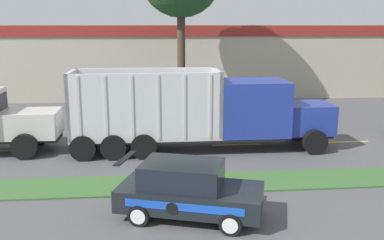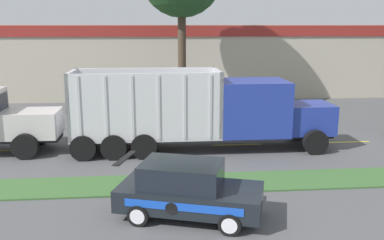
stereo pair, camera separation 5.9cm
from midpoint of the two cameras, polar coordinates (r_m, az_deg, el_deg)
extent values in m
cube|color=#3D6633|center=(15.79, 4.98, -8.23)|extent=(120.00, 1.97, 0.06)
cube|color=yellow|center=(21.41, -23.79, -3.77)|extent=(2.40, 0.14, 0.01)
cube|color=yellow|center=(20.34, -9.19, -3.65)|extent=(2.40, 0.14, 0.01)
cube|color=yellow|center=(20.68, 5.93, -3.29)|extent=(2.40, 0.14, 0.01)
cube|color=yellow|center=(22.36, 19.65, -2.76)|extent=(2.40, 0.14, 0.01)
cube|color=silver|center=(20.47, -20.84, -0.43)|extent=(2.52, 1.91, 1.16)
cube|color=#B7B7BC|center=(20.17, -17.31, -0.37)|extent=(0.06, 1.63, 0.99)
cube|color=black|center=(20.68, -24.33, 1.79)|extent=(0.04, 1.98, 0.95)
cylinder|color=black|center=(19.59, -21.53, -3.35)|extent=(1.11, 0.30, 1.11)
cylinder|color=black|center=(21.72, -19.90, -1.72)|extent=(1.11, 0.30, 1.11)
cube|color=black|center=(19.68, 1.52, -2.13)|extent=(11.80, 1.37, 0.18)
cube|color=#23389E|center=(20.63, 14.94, 0.31)|extent=(2.16, 2.05, 1.35)
cube|color=#B7B7BC|center=(21.04, 17.78, 0.37)|extent=(0.06, 1.75, 1.15)
cube|color=#23389E|center=(19.77, 7.89, 1.73)|extent=(3.08, 2.49, 2.45)
cube|color=black|center=(20.11, 12.26, 2.99)|extent=(0.04, 2.12, 1.10)
cylinder|color=silver|center=(18.55, 3.58, 3.40)|extent=(0.14, 0.14, 1.46)
cube|color=silver|center=(19.51, -6.14, -1.87)|extent=(6.56, 2.49, 0.12)
cube|color=silver|center=(19.42, 3.25, 2.47)|extent=(0.16, 2.49, 2.88)
cube|color=silver|center=(19.52, -15.68, 2.07)|extent=(0.16, 2.49, 2.88)
cube|color=silver|center=(18.05, -6.29, 1.65)|extent=(6.56, 0.16, 2.88)
cube|color=silver|center=(20.35, -6.20, 2.88)|extent=(6.56, 0.16, 2.88)
cube|color=#BCBCC1|center=(18.21, -14.92, 1.39)|extent=(0.10, 0.04, 2.74)
cube|color=#BCBCC1|center=(18.06, -11.50, 1.47)|extent=(0.10, 0.04, 2.74)
cube|color=#BCBCC1|center=(17.97, -8.03, 1.55)|extent=(0.10, 0.04, 2.74)
cube|color=#BCBCC1|center=(17.95, -4.54, 1.62)|extent=(0.10, 0.04, 2.74)
cube|color=#BCBCC1|center=(18.00, -1.06, 1.69)|extent=(0.10, 0.04, 2.74)
cube|color=#BCBCC1|center=(18.12, 2.39, 1.75)|extent=(0.10, 0.04, 2.74)
cylinder|color=black|center=(19.72, 16.02, -2.86)|extent=(1.10, 0.30, 1.10)
cylinder|color=black|center=(21.94, 13.72, -1.19)|extent=(1.10, 0.30, 1.10)
cylinder|color=black|center=(18.62, -14.45, -3.67)|extent=(1.10, 0.30, 1.10)
cylinder|color=black|center=(20.97, -13.44, -1.81)|extent=(1.10, 0.30, 1.10)
cylinder|color=black|center=(18.46, -10.52, -3.62)|extent=(1.10, 0.30, 1.10)
cylinder|color=black|center=(20.82, -9.95, -1.75)|extent=(1.10, 0.30, 1.10)
cylinder|color=black|center=(18.39, -6.54, -3.55)|extent=(1.10, 0.30, 1.10)
cylinder|color=black|center=(20.76, -6.43, -1.68)|extent=(1.10, 0.30, 1.10)
cube|color=black|center=(12.88, -0.33, -10.18)|extent=(4.60, 3.06, 0.65)
cube|color=black|center=(12.69, -1.46, -7.32)|extent=(2.71, 2.27, 0.67)
cube|color=black|center=(12.58, -1.47, -5.79)|extent=(2.71, 2.27, 0.04)
cube|color=black|center=(13.08, -9.02, -5.04)|extent=(0.64, 1.48, 0.03)
cube|color=blue|center=(12.01, -1.33, -11.58)|extent=(3.23, 1.04, 0.23)
cylinder|color=black|center=(12.11, -2.82, -11.73)|extent=(0.35, 0.12, 0.36)
cylinder|color=black|center=(12.01, 5.00, -13.70)|extent=(0.66, 0.38, 0.63)
cylinder|color=silver|center=(11.92, 4.94, -13.92)|extent=(0.42, 0.14, 0.44)
cylinder|color=black|center=(13.63, 5.98, -10.43)|extent=(0.66, 0.38, 0.63)
cylinder|color=silver|center=(13.72, 6.03, -10.26)|extent=(0.42, 0.14, 0.44)
cylinder|color=black|center=(12.57, -7.23, -12.52)|extent=(0.66, 0.38, 0.63)
cylinder|color=silver|center=(12.48, -7.40, -12.72)|extent=(0.42, 0.14, 0.44)
cylinder|color=black|center=(14.12, -4.80, -9.57)|extent=(0.66, 0.38, 0.63)
cylinder|color=silver|center=(14.21, -4.67, -9.41)|extent=(0.42, 0.14, 0.44)
cube|color=black|center=(14.82, 4.69, -9.72)|extent=(0.51, 0.51, 0.03)
cone|color=#EA5B14|center=(14.71, 4.71, -8.65)|extent=(0.39, 0.39, 0.56)
cylinder|color=white|center=(14.69, 4.71, -8.44)|extent=(0.21, 0.21, 0.07)
cube|color=#BCB29E|center=(38.17, -2.84, 8.31)|extent=(42.53, 12.00, 5.66)
cube|color=maroon|center=(32.02, -2.38, 11.77)|extent=(40.41, 0.10, 0.80)
cylinder|color=#473828|center=(27.61, -1.50, 8.35)|extent=(0.51, 0.51, 7.23)
camera|label=1|loc=(0.03, -90.10, -0.02)|focal=40.00mm
camera|label=2|loc=(0.03, 89.90, 0.02)|focal=40.00mm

